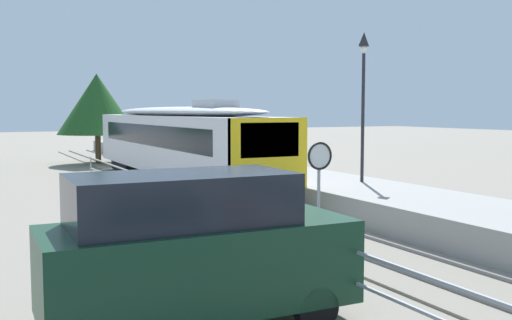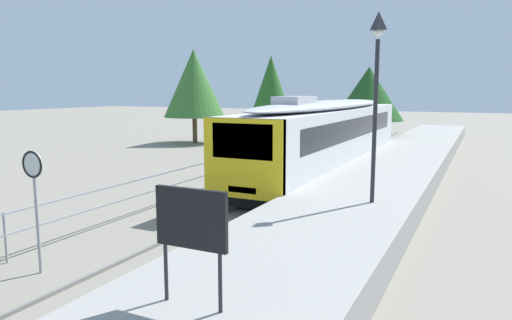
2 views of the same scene
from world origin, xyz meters
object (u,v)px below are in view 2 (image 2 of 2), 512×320
Objects in this scene: speed_limit_sign at (34,181)px; platform_lamp_mid_platform at (377,72)px; commuter_train at (328,132)px; platform_notice_board at (191,223)px.

platform_lamp_mid_platform is at bearing 46.65° from speed_limit_sign.
platform_lamp_mid_platform is at bearing -64.65° from commuter_train.
platform_lamp_mid_platform reaches higher than speed_limit_sign.
speed_limit_sign is (-6.06, -6.42, -2.50)m from platform_lamp_mid_platform.
speed_limit_sign is at bearing -133.35° from platform_lamp_mid_platform.
platform_notice_board is (-0.97, -7.84, -2.44)m from platform_lamp_mid_platform.
commuter_train is 15.04m from speed_limit_sign.
commuter_train is 6.43× the size of speed_limit_sign.
commuter_train is at bearing 100.58° from platform_notice_board.
platform_notice_board is 0.64× the size of speed_limit_sign.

